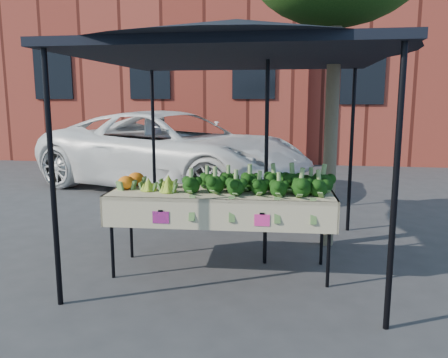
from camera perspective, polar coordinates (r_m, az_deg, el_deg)
ground at (r=5.20m, az=0.78°, el=-11.08°), size 90.00×90.00×0.00m
table at (r=4.95m, az=-0.37°, el=-6.67°), size 2.44×0.92×0.90m
canopy at (r=5.15m, az=1.56°, el=4.40°), size 3.16×3.16×2.74m
broccoli_heap at (r=4.80m, az=4.28°, el=-0.08°), size 1.61×0.58×0.27m
romanesco_cluster at (r=4.96m, az=-8.00°, el=-0.18°), size 0.44×0.48×0.21m
cauliflower_pair at (r=5.16m, az=-11.67°, el=-0.02°), size 0.24×0.44×0.19m
vehicle at (r=9.63m, az=-6.80°, el=16.40°), size 2.51×3.14×5.92m
street_tree at (r=5.86m, az=13.78°, el=14.97°), size 2.44×2.44×4.82m
building_left at (r=17.94m, az=-10.10°, el=18.24°), size 12.00×8.00×9.00m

